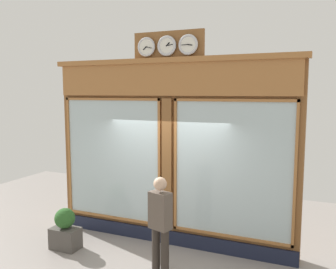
{
  "coord_description": "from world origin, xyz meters",
  "views": [
    {
      "loc": [
        -2.72,
        6.34,
        3.06
      ],
      "look_at": [
        0.0,
        0.0,
        2.24
      ],
      "focal_mm": 37.78,
      "sensor_mm": 36.0,
      "label": 1
    }
  ],
  "objects": [
    {
      "name": "planter_box",
      "position": [
        1.76,
        1.02,
        0.21
      ],
      "size": [
        0.56,
        0.36,
        0.42
      ],
      "primitive_type": "cube",
      "color": "#4C4742",
      "rests_on": "ground_plane"
    },
    {
      "name": "pedestrian",
      "position": [
        -0.39,
        1.23,
        0.93
      ],
      "size": [
        0.41,
        0.32,
        1.69
      ],
      "color": "#312A24",
      "rests_on": "ground_plane"
    },
    {
      "name": "shop_facade",
      "position": [
        -0.0,
        -0.13,
        1.88
      ],
      "size": [
        5.13,
        0.42,
        4.22
      ],
      "color": "brown",
      "rests_on": "ground_plane"
    },
    {
      "name": "planter_shrub",
      "position": [
        1.76,
        1.02,
        0.62
      ],
      "size": [
        0.4,
        0.4,
        0.4
      ],
      "primitive_type": "sphere",
      "color": "#285623",
      "rests_on": "planter_box"
    }
  ]
}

